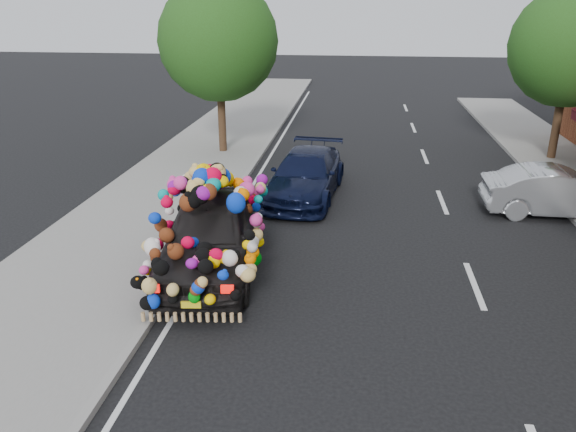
{
  "coord_description": "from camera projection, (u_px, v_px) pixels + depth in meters",
  "views": [
    {
      "loc": [
        1.14,
        -10.38,
        5.33
      ],
      "look_at": [
        -0.18,
        0.07,
        1.28
      ],
      "focal_mm": 35.0,
      "sensor_mm": 36.0,
      "label": 1
    }
  ],
  "objects": [
    {
      "name": "tree_near_sidewalk",
      "position": [
        219.0,
        41.0,
        19.45
      ],
      "size": [
        4.2,
        4.2,
        6.13
      ],
      "color": "#332114",
      "rests_on": "ground"
    },
    {
      "name": "plush_art_car",
      "position": [
        210.0,
        219.0,
        11.5
      ],
      "size": [
        2.71,
        5.01,
        2.22
      ],
      "rotation": [
        0.0,
        0.0,
        0.11
      ],
      "color": "black",
      "rests_on": "ground"
    },
    {
      "name": "tree_far_b",
      "position": [
        570.0,
        47.0,
        18.58
      ],
      "size": [
        4.0,
        4.0,
        5.9
      ],
      "color": "#332114",
      "rests_on": "ground"
    },
    {
      "name": "silver_hatchback",
      "position": [
        559.0,
        192.0,
        14.69
      ],
      "size": [
        3.87,
        1.38,
        1.27
      ],
      "primitive_type": "imported",
      "rotation": [
        0.0,
        0.0,
        1.56
      ],
      "color": "#9FA2A6",
      "rests_on": "ground"
    },
    {
      "name": "navy_sedan",
      "position": [
        306.0,
        175.0,
        16.08
      ],
      "size": [
        2.25,
        4.65,
        1.3
      ],
      "primitive_type": "imported",
      "rotation": [
        0.0,
        0.0,
        -0.1
      ],
      "color": "black",
      "rests_on": "ground"
    },
    {
      "name": "sidewalk",
      "position": [
        99.0,
        261.0,
        12.14
      ],
      "size": [
        4.0,
        60.0,
        0.12
      ],
      "primitive_type": "cube",
      "color": "gray",
      "rests_on": "ground"
    },
    {
      "name": "kerb",
      "position": [
        186.0,
        266.0,
        11.91
      ],
      "size": [
        0.15,
        60.0,
        0.13
      ],
      "primitive_type": "cube",
      "color": "gray",
      "rests_on": "ground"
    },
    {
      "name": "ground",
      "position": [
        296.0,
        275.0,
        11.66
      ],
      "size": [
        100.0,
        100.0,
        0.0
      ],
      "primitive_type": "plane",
      "color": "black",
      "rests_on": "ground"
    },
    {
      "name": "lane_markings",
      "position": [
        474.0,
        285.0,
        11.24
      ],
      "size": [
        6.0,
        50.0,
        0.01
      ],
      "primitive_type": null,
      "color": "silver",
      "rests_on": "ground"
    }
  ]
}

